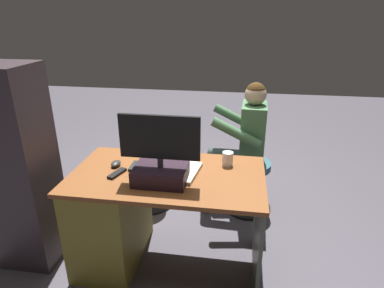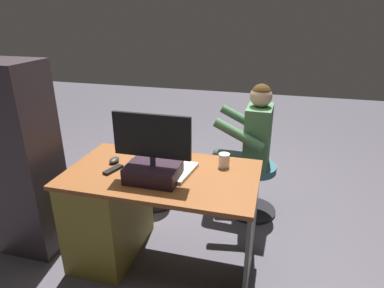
{
  "view_description": "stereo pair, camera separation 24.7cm",
  "coord_description": "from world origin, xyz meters",
  "px_view_note": "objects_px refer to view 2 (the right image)",
  "views": [
    {
      "loc": [
        -0.45,
        2.3,
        1.72
      ],
      "look_at": [
        -0.11,
        0.05,
        0.78
      ],
      "focal_mm": 30.87,
      "sensor_mm": 36.0,
      "label": 1
    },
    {
      "loc": [
        -0.69,
        2.25,
        1.72
      ],
      "look_at": [
        -0.11,
        0.05,
        0.78
      ],
      "focal_mm": 30.87,
      "sensor_mm": 36.0,
      "label": 2
    }
  ],
  "objects_px": {
    "desk": "(121,208)",
    "visitor_chair": "(254,184)",
    "cup": "(224,160)",
    "computer_mouse": "(114,160)",
    "teddy_bear": "(153,141)",
    "monitor": "(153,161)",
    "person": "(247,141)",
    "keyboard": "(157,166)",
    "office_chair_teddy": "(154,176)",
    "tv_remote": "(113,170)"
  },
  "relations": [
    {
      "from": "keyboard",
      "to": "cup",
      "type": "xyz_separation_m",
      "value": [
        -0.44,
        -0.13,
        0.04
      ]
    },
    {
      "from": "computer_mouse",
      "to": "tv_remote",
      "type": "distance_m",
      "value": 0.13
    },
    {
      "from": "desk",
      "to": "office_chair_teddy",
      "type": "relative_size",
      "value": 2.66
    },
    {
      "from": "keyboard",
      "to": "office_chair_teddy",
      "type": "relative_size",
      "value": 0.88
    },
    {
      "from": "office_chair_teddy",
      "to": "person",
      "type": "distance_m",
      "value": 0.94
    },
    {
      "from": "office_chair_teddy",
      "to": "person",
      "type": "xyz_separation_m",
      "value": [
        -0.84,
        -0.03,
        0.42
      ]
    },
    {
      "from": "keyboard",
      "to": "visitor_chair",
      "type": "distance_m",
      "value": 1.06
    },
    {
      "from": "teddy_bear",
      "to": "office_chair_teddy",
      "type": "bearing_deg",
      "value": 90.0
    },
    {
      "from": "tv_remote",
      "to": "teddy_bear",
      "type": "bearing_deg",
      "value": -69.11
    },
    {
      "from": "cup",
      "to": "visitor_chair",
      "type": "relative_size",
      "value": 0.2
    },
    {
      "from": "computer_mouse",
      "to": "person",
      "type": "xyz_separation_m",
      "value": [
        -0.85,
        -0.73,
        -0.05
      ]
    },
    {
      "from": "desk",
      "to": "visitor_chair",
      "type": "xyz_separation_m",
      "value": [
        -0.89,
        -0.79,
        -0.11
      ]
    },
    {
      "from": "keyboard",
      "to": "visitor_chair",
      "type": "relative_size",
      "value": 0.89
    },
    {
      "from": "office_chair_teddy",
      "to": "person",
      "type": "bearing_deg",
      "value": -177.64
    },
    {
      "from": "visitor_chair",
      "to": "cup",
      "type": "bearing_deg",
      "value": 73.21
    },
    {
      "from": "monitor",
      "to": "tv_remote",
      "type": "xyz_separation_m",
      "value": [
        0.3,
        -0.04,
        -0.12
      ]
    },
    {
      "from": "visitor_chair",
      "to": "desk",
      "type": "bearing_deg",
      "value": 41.83
    },
    {
      "from": "keyboard",
      "to": "computer_mouse",
      "type": "xyz_separation_m",
      "value": [
        0.32,
        -0.0,
        0.01
      ]
    },
    {
      "from": "desk",
      "to": "teddy_bear",
      "type": "height_order",
      "value": "teddy_bear"
    },
    {
      "from": "teddy_bear",
      "to": "desk",
      "type": "bearing_deg",
      "value": 93.41
    },
    {
      "from": "office_chair_teddy",
      "to": "teddy_bear",
      "type": "relative_size",
      "value": 1.48
    },
    {
      "from": "cup",
      "to": "person",
      "type": "height_order",
      "value": "person"
    },
    {
      "from": "monitor",
      "to": "computer_mouse",
      "type": "relative_size",
      "value": 5.11
    },
    {
      "from": "computer_mouse",
      "to": "visitor_chair",
      "type": "xyz_separation_m",
      "value": [
        -0.94,
        -0.73,
        -0.46
      ]
    },
    {
      "from": "cup",
      "to": "monitor",
      "type": "bearing_deg",
      "value": 36.48
    },
    {
      "from": "visitor_chair",
      "to": "person",
      "type": "distance_m",
      "value": 0.42
    },
    {
      "from": "desk",
      "to": "tv_remote",
      "type": "relative_size",
      "value": 8.45
    },
    {
      "from": "cup",
      "to": "computer_mouse",
      "type": "bearing_deg",
      "value": 9.85
    },
    {
      "from": "person",
      "to": "keyboard",
      "type": "bearing_deg",
      "value": 54.25
    },
    {
      "from": "monitor",
      "to": "tv_remote",
      "type": "distance_m",
      "value": 0.33
    },
    {
      "from": "monitor",
      "to": "keyboard",
      "type": "height_order",
      "value": "monitor"
    },
    {
      "from": "office_chair_teddy",
      "to": "visitor_chair",
      "type": "bearing_deg",
      "value": -177.64
    },
    {
      "from": "monitor",
      "to": "person",
      "type": "xyz_separation_m",
      "value": [
        -0.49,
        -0.89,
        -0.16
      ]
    },
    {
      "from": "computer_mouse",
      "to": "cup",
      "type": "xyz_separation_m",
      "value": [
        -0.76,
        -0.13,
        0.03
      ]
    },
    {
      "from": "computer_mouse",
      "to": "cup",
      "type": "height_order",
      "value": "cup"
    },
    {
      "from": "monitor",
      "to": "office_chair_teddy",
      "type": "xyz_separation_m",
      "value": [
        0.35,
        -0.86,
        -0.58
      ]
    },
    {
      "from": "keyboard",
      "to": "person",
      "type": "bearing_deg",
      "value": -125.75
    },
    {
      "from": "keyboard",
      "to": "tv_remote",
      "type": "relative_size",
      "value": 2.8
    },
    {
      "from": "cup",
      "to": "person",
      "type": "bearing_deg",
      "value": -98.73
    },
    {
      "from": "cup",
      "to": "person",
      "type": "relative_size",
      "value": 0.08
    },
    {
      "from": "computer_mouse",
      "to": "monitor",
      "type": "bearing_deg",
      "value": 155.45
    },
    {
      "from": "monitor",
      "to": "tv_remote",
      "type": "height_order",
      "value": "monitor"
    },
    {
      "from": "monitor",
      "to": "computer_mouse",
      "type": "height_order",
      "value": "monitor"
    },
    {
      "from": "teddy_bear",
      "to": "monitor",
      "type": "bearing_deg",
      "value": 111.96
    },
    {
      "from": "computer_mouse",
      "to": "visitor_chair",
      "type": "height_order",
      "value": "computer_mouse"
    },
    {
      "from": "monitor",
      "to": "person",
      "type": "height_order",
      "value": "person"
    },
    {
      "from": "office_chair_teddy",
      "to": "visitor_chair",
      "type": "height_order",
      "value": "same"
    },
    {
      "from": "computer_mouse",
      "to": "tv_remote",
      "type": "xyz_separation_m",
      "value": [
        -0.05,
        0.12,
        -0.01
      ]
    },
    {
      "from": "office_chair_teddy",
      "to": "cup",
      "type": "bearing_deg",
      "value": 142.98
    },
    {
      "from": "visitor_chair",
      "to": "person",
      "type": "bearing_deg",
      "value": 2.36
    }
  ]
}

